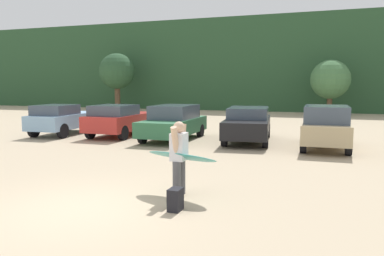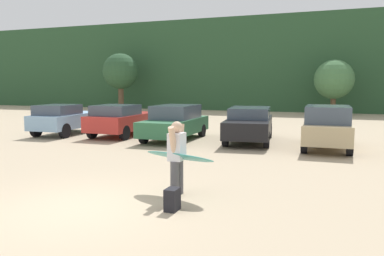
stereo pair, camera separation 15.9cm
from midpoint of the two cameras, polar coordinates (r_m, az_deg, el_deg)
The scene contains 12 objects.
ground_plane at distance 8.34m, azimuth -15.78°, elevation -11.32°, with size 120.00×120.00×0.00m, color tan.
hillside_ridge at distance 42.43m, azimuth 14.01°, elevation 8.85°, with size 108.00×12.00×8.86m, color #284C2D.
tree_far_left at distance 38.61m, azimuth -10.38°, elevation 8.17°, with size 3.45×3.45×5.51m.
tree_left at distance 33.52m, azimuth 20.35°, elevation 6.71°, with size 3.17×3.17×4.50m.
parked_car_sky_blue at distance 20.39m, azimuth -18.01°, elevation 1.32°, with size 2.02×4.18×1.52m.
parked_car_red at distance 19.12m, azimuth -10.12°, elevation 1.24°, with size 1.99×4.23×1.54m.
parked_car_forest_green at distance 17.52m, azimuth -2.27°, elevation 0.87°, with size 1.86×4.39×1.57m.
parked_car_black at distance 17.16m, azimuth 8.73°, elevation 0.67°, with size 2.38×4.93×1.50m.
parked_car_tan at distance 15.92m, azimuth 19.60°, elevation 0.20°, with size 1.83×4.38×1.71m.
person_adult at distance 8.72m, azimuth -1.73°, elevation -3.83°, with size 0.32×0.77×1.69m.
surfboard_teal at distance 8.74m, azimuth -1.42°, elevation -4.22°, with size 1.92×0.97×0.28m.
backpack_dropped at distance 7.84m, azimuth -2.34°, elevation -10.50°, with size 0.24×0.34×0.45m.
Camera 2 is at (4.80, -6.36, 2.51)m, focal length 36.16 mm.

